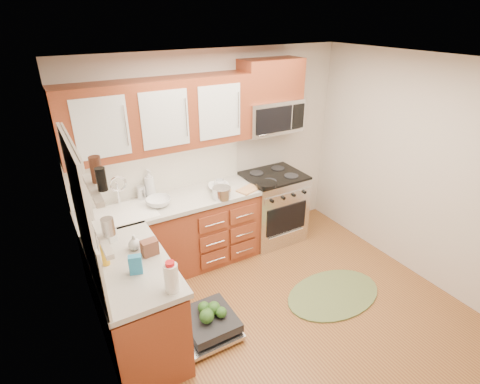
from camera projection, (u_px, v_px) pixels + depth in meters
floor at (294, 320)px, 3.86m from camera, size 3.50×3.50×0.00m
ceiling at (316, 67)px, 2.76m from camera, size 3.50×3.50×0.00m
wall_back at (215, 155)px, 4.67m from camera, size 3.50×0.04×2.50m
wall_left at (99, 278)px, 2.53m from camera, size 0.04×3.50×2.50m
wall_right at (430, 175)px, 4.09m from camera, size 0.04×3.50×2.50m
base_cabinet_back at (174, 237)px, 4.48m from camera, size 2.05×0.60×0.85m
base_cabinet_left at (136, 307)px, 3.43m from camera, size 0.60×1.25×0.85m
countertop_back at (171, 203)px, 4.26m from camera, size 2.07×0.64×0.05m
countertop_left at (130, 264)px, 3.23m from camera, size 0.64×1.27×0.05m
backsplash_back at (160, 169)px, 4.35m from camera, size 2.05×0.02×0.57m
backsplash_left at (88, 244)px, 2.96m from camera, size 0.02×1.25×0.57m
upper_cabinets at (159, 116)px, 3.94m from camera, size 2.05×0.35×0.75m
cabinet_over_mw at (271, 79)px, 4.45m from camera, size 0.76×0.35×0.47m
range at (272, 207)px, 5.07m from camera, size 0.76×0.64×0.95m
microwave at (271, 116)px, 4.62m from camera, size 0.76×0.38×0.40m
sink at (127, 223)px, 4.05m from camera, size 0.62×0.50×0.26m
dishwasher at (206, 325)px, 3.66m from camera, size 0.70×0.60×0.20m
window at (81, 208)px, 2.79m from camera, size 0.03×1.05×1.05m
window_blind at (76, 166)px, 2.66m from camera, size 0.02×0.96×0.40m
shelf_upper at (93, 189)px, 1.92m from camera, size 0.04×0.40×0.03m
shelf_lower at (102, 239)px, 2.05m from camera, size 0.04×0.40×0.03m
rug at (333, 294)px, 4.19m from camera, size 1.21×0.85×0.02m
skillet at (266, 185)px, 4.53m from camera, size 0.33×0.33×0.05m
stock_pot at (222, 193)px, 4.29m from camera, size 0.24×0.24×0.13m
cutting_board at (248, 189)px, 4.49m from camera, size 0.31×0.25×0.02m
canister at (141, 193)px, 4.26m from camera, size 0.11×0.11×0.16m
paper_towel_roll at (171, 278)px, 2.84m from camera, size 0.12×0.12×0.24m
mustard_bottle at (105, 255)px, 3.14m from camera, size 0.06×0.06×0.20m
red_bottle at (171, 276)px, 2.83m from camera, size 0.09×0.09×0.27m
wooden_box at (150, 247)px, 3.29m from camera, size 0.15×0.11×0.14m
blue_carton at (136, 265)px, 3.05m from camera, size 0.12×0.09×0.17m
bowl_a at (219, 187)px, 4.51m from camera, size 0.33×0.33×0.06m
bowl_b at (159, 202)px, 4.13m from camera, size 0.35×0.35×0.09m
cup at (220, 184)px, 4.55m from camera, size 0.15×0.15×0.10m
soap_bottle_a at (149, 183)px, 4.29m from camera, size 0.15×0.15×0.33m
soap_bottle_b at (110, 232)px, 3.48m from camera, size 0.11×0.11×0.19m
soap_bottle_c at (134, 242)px, 3.36m from camera, size 0.12×0.12×0.15m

